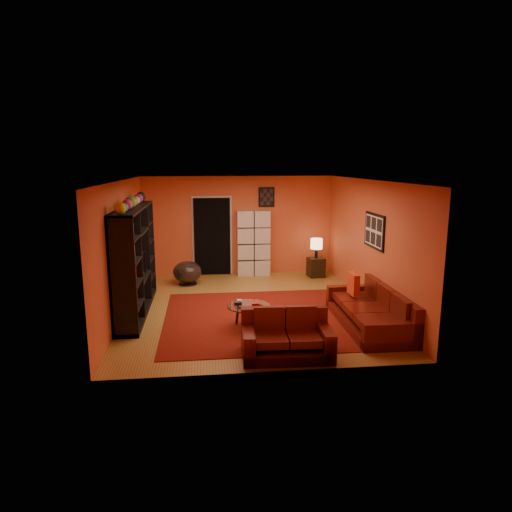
{
  "coord_description": "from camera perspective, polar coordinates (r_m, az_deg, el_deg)",
  "views": [
    {
      "loc": [
        -0.91,
        -9.0,
        2.94
      ],
      "look_at": [
        0.14,
        0.1,
        1.06
      ],
      "focal_mm": 32.0,
      "sensor_mm": 36.0,
      "label": 1
    }
  ],
  "objects": [
    {
      "name": "wall_front",
      "position": [
        6.29,
        1.97,
        -3.52
      ],
      "size": [
        6.0,
        0.0,
        6.0
      ],
      "primitive_type": "plane",
      "rotation": [
        -1.57,
        0.0,
        0.0
      ],
      "color": "#D1522D",
      "rests_on": "floor"
    },
    {
      "name": "wall_left",
      "position": [
        9.29,
        -16.33,
        0.96
      ],
      "size": [
        0.0,
        6.0,
        6.0
      ],
      "primitive_type": "plane",
      "rotation": [
        1.57,
        0.0,
        1.57
      ],
      "color": "#D1522D",
      "rests_on": "floor"
    },
    {
      "name": "rug",
      "position": [
        8.86,
        0.34,
        -7.74
      ],
      "size": [
        3.6,
        3.6,
        0.01
      ],
      "primitive_type": "cube",
      "color": "#540F09",
      "rests_on": "floor"
    },
    {
      "name": "loveseat",
      "position": [
        7.2,
        3.78,
        -10.04
      ],
      "size": [
        1.4,
        0.87,
        0.85
      ],
      "rotation": [
        0.0,
        0.0,
        1.53
      ],
      "color": "#480E09",
      "rests_on": "rug"
    },
    {
      "name": "wall_back",
      "position": [
        12.15,
        -2.22,
        3.82
      ],
      "size": [
        6.0,
        0.0,
        6.0
      ],
      "primitive_type": "plane",
      "rotation": [
        1.57,
        0.0,
        0.0
      ],
      "color": "#D1522D",
      "rests_on": "floor"
    },
    {
      "name": "bowl_chair",
      "position": [
        11.3,
        -8.58,
        -2.01
      ],
      "size": [
        0.71,
        0.71,
        0.57
      ],
      "color": "black",
      "rests_on": "floor"
    },
    {
      "name": "entertainment_unit",
      "position": [
        9.3,
        -14.88,
        -0.52
      ],
      "size": [
        0.45,
        3.0,
        2.1
      ],
      "primitive_type": "cube",
      "color": "black",
      "rests_on": "floor"
    },
    {
      "name": "side_table",
      "position": [
        12.05,
        7.49,
        -1.41
      ],
      "size": [
        0.44,
        0.44,
        0.5
      ],
      "primitive_type": "cube",
      "rotation": [
        0.0,
        0.0,
        0.11
      ],
      "color": "black",
      "rests_on": "floor"
    },
    {
      "name": "wall_art_back",
      "position": [
        12.13,
        1.33,
        7.38
      ],
      "size": [
        0.42,
        0.03,
        0.52
      ],
      "primitive_type": "cube",
      "color": "black",
      "rests_on": "wall_back"
    },
    {
      "name": "table_lamp",
      "position": [
        11.93,
        7.57,
        1.46
      ],
      "size": [
        0.31,
        0.31,
        0.51
      ],
      "color": "black",
      "rests_on": "side_table"
    },
    {
      "name": "sofa",
      "position": [
        8.65,
        14.52,
        -6.67
      ],
      "size": [
        1.03,
        2.42,
        0.85
      ],
      "rotation": [
        0.0,
        0.0,
        -0.02
      ],
      "color": "#480E09",
      "rests_on": "rug"
    },
    {
      "name": "throw_pillow",
      "position": [
        9.06,
        12.08,
        -3.43
      ],
      "size": [
        0.12,
        0.42,
        0.42
      ],
      "primitive_type": "cube",
      "color": "red",
      "rests_on": "sofa"
    },
    {
      "name": "doorway",
      "position": [
        12.12,
        -5.5,
        2.42
      ],
      "size": [
        0.95,
        0.1,
        2.04
      ],
      "primitive_type": "cube",
      "color": "black",
      "rests_on": "floor"
    },
    {
      "name": "ceiling",
      "position": [
        9.05,
        -0.81,
        9.45
      ],
      "size": [
        6.0,
        6.0,
        0.0
      ],
      "primitive_type": "plane",
      "rotation": [
        3.14,
        0.0,
        0.0
      ],
      "color": "white",
      "rests_on": "wall_back"
    },
    {
      "name": "tv",
      "position": [
        9.22,
        -14.62,
        -1.12
      ],
      "size": [
        0.87,
        0.11,
        0.5
      ],
      "primitive_type": "imported",
      "rotation": [
        0.0,
        0.0,
        1.57
      ],
      "color": "black",
      "rests_on": "entertainment_unit"
    },
    {
      "name": "storage_cabinet",
      "position": [
        12.05,
        -0.32,
        1.64
      ],
      "size": [
        0.86,
        0.4,
        1.71
      ],
      "primitive_type": "cube",
      "rotation": [
        0.0,
        0.0,
        -0.02
      ],
      "color": "beige",
      "rests_on": "floor"
    },
    {
      "name": "wall_right",
      "position": [
        9.76,
        13.97,
        1.58
      ],
      "size": [
        0.0,
        6.0,
        6.0
      ],
      "primitive_type": "plane",
      "rotation": [
        1.57,
        0.0,
        -1.57
      ],
      "color": "#D1522D",
      "rests_on": "floor"
    },
    {
      "name": "wall_art_right",
      "position": [
        9.43,
        14.58,
        3.06
      ],
      "size": [
        0.03,
        1.0,
        0.7
      ],
      "primitive_type": "cube",
      "color": "black",
      "rests_on": "wall_right"
    },
    {
      "name": "floor",
      "position": [
        9.51,
        -0.77,
        -6.41
      ],
      "size": [
        6.0,
        6.0,
        0.0
      ],
      "primitive_type": "plane",
      "color": "olive",
      "rests_on": "ground"
    },
    {
      "name": "coffee_table",
      "position": [
        8.3,
        -0.92,
        -6.51
      ],
      "size": [
        0.8,
        0.8,
        0.4
      ],
      "rotation": [
        0.0,
        0.0,
        0.37
      ],
      "color": "silver",
      "rests_on": "floor"
    }
  ]
}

